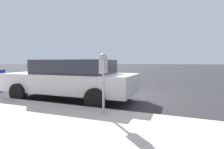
# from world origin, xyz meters

# --- Properties ---
(ground_plane) EXTENTS (220.00, 220.00, 0.00)m
(ground_plane) POSITION_xyz_m (0.00, 0.00, 0.00)
(ground_plane) COLOR #2B2B2D
(parking_meter) EXTENTS (0.21, 0.19, 1.45)m
(parking_meter) POSITION_xyz_m (-2.67, -0.34, 1.24)
(parking_meter) COLOR gray
(parking_meter) RESTS_ON sidewalk
(car_silver) EXTENTS (2.25, 4.84, 1.46)m
(car_silver) POSITION_xyz_m (-1.05, 1.70, 0.78)
(car_silver) COLOR #B7BABF
(car_silver) RESTS_ON ground_plane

